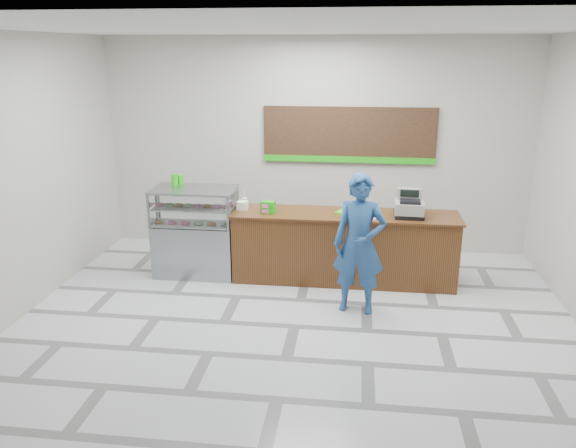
# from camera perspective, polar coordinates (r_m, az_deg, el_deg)

# --- Properties ---
(floor) EXTENTS (7.00, 7.00, 0.00)m
(floor) POSITION_cam_1_polar(r_m,az_deg,el_deg) (7.06, 0.66, -10.36)
(floor) COLOR silver
(floor) RESTS_ON ground
(back_wall) EXTENTS (7.00, 0.00, 7.00)m
(back_wall) POSITION_cam_1_polar(r_m,az_deg,el_deg) (9.36, 2.79, 7.92)
(back_wall) COLOR beige
(back_wall) RESTS_ON floor
(ceiling) EXTENTS (7.00, 7.00, 0.00)m
(ceiling) POSITION_cam_1_polar(r_m,az_deg,el_deg) (6.25, 0.77, 19.33)
(ceiling) COLOR silver
(ceiling) RESTS_ON back_wall
(sales_counter) EXTENTS (3.26, 0.76, 1.03)m
(sales_counter) POSITION_cam_1_polar(r_m,az_deg,el_deg) (8.24, 5.70, -2.35)
(sales_counter) COLOR #5D3416
(sales_counter) RESTS_ON floor
(display_case) EXTENTS (1.22, 0.72, 1.33)m
(display_case) POSITION_cam_1_polar(r_m,az_deg,el_deg) (8.52, -9.36, -0.69)
(display_case) COLOR gray
(display_case) RESTS_ON floor
(menu_board) EXTENTS (2.80, 0.06, 0.90)m
(menu_board) POSITION_cam_1_polar(r_m,az_deg,el_deg) (9.27, 6.22, 8.88)
(menu_board) COLOR black
(menu_board) RESTS_ON back_wall
(cash_register) EXTENTS (0.42, 0.44, 0.38)m
(cash_register) POSITION_cam_1_polar(r_m,az_deg,el_deg) (8.05, 12.20, 1.74)
(cash_register) COLOR black
(cash_register) RESTS_ON sales_counter
(card_terminal) EXTENTS (0.12, 0.18, 0.04)m
(card_terminal) POSITION_cam_1_polar(r_m,az_deg,el_deg) (8.15, 12.57, 1.04)
(card_terminal) COLOR black
(card_terminal) RESTS_ON sales_counter
(serving_tray) EXTENTS (0.41, 0.36, 0.02)m
(serving_tray) POSITION_cam_1_polar(r_m,az_deg,el_deg) (8.10, 6.23, 1.16)
(serving_tray) COLOR #39D10C
(serving_tray) RESTS_ON sales_counter
(napkin_box) EXTENTS (0.15, 0.15, 0.13)m
(napkin_box) POSITION_cam_1_polar(r_m,az_deg,el_deg) (8.25, -4.65, 1.90)
(napkin_box) COLOR white
(napkin_box) RESTS_ON sales_counter
(straw_cup) EXTENTS (0.09, 0.09, 0.13)m
(straw_cup) POSITION_cam_1_polar(r_m,az_deg,el_deg) (8.40, -4.44, 2.21)
(straw_cup) COLOR silver
(straw_cup) RESTS_ON sales_counter
(promo_box) EXTENTS (0.22, 0.17, 0.17)m
(promo_box) POSITION_cam_1_polar(r_m,az_deg,el_deg) (8.05, -2.03, 1.73)
(promo_box) COLOR #21B914
(promo_box) RESTS_ON sales_counter
(donut_decal) EXTENTS (0.18, 0.18, 0.00)m
(donut_decal) POSITION_cam_1_polar(r_m,az_deg,el_deg) (7.88, 8.30, 0.56)
(donut_decal) COLOR pink
(donut_decal) RESTS_ON sales_counter
(green_cup_left) EXTENTS (0.10, 0.10, 0.16)m
(green_cup_left) POSITION_cam_1_polar(r_m,az_deg,el_deg) (8.62, -11.45, 4.44)
(green_cup_left) COLOR #21B914
(green_cup_left) RESTS_ON display_case
(green_cup_right) EXTENTS (0.09, 0.09, 0.13)m
(green_cup_right) POSITION_cam_1_polar(r_m,az_deg,el_deg) (8.66, -10.85, 4.47)
(green_cup_right) COLOR #21B914
(green_cup_right) RESTS_ON display_case
(customer) EXTENTS (0.71, 0.51, 1.83)m
(customer) POSITION_cam_1_polar(r_m,az_deg,el_deg) (7.19, 7.26, -2.04)
(customer) COLOR navy
(customer) RESTS_ON floor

